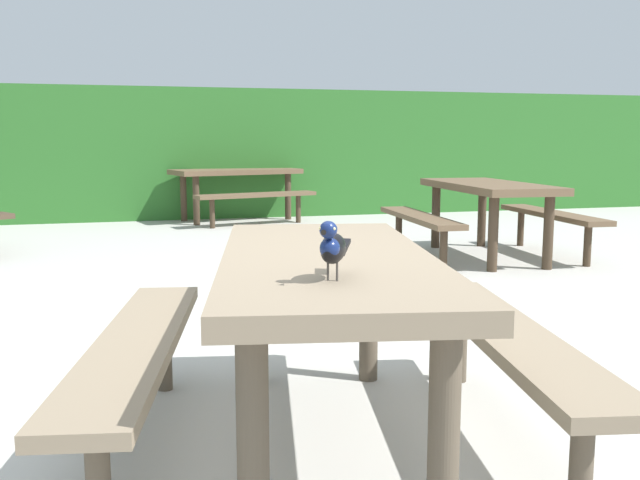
% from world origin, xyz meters
% --- Properties ---
extents(ground_plane, '(60.00, 60.00, 0.00)m').
position_xyz_m(ground_plane, '(0.00, 0.00, 0.00)').
color(ground_plane, '#B7B5AD').
extents(hedge_wall, '(28.00, 1.36, 1.91)m').
position_xyz_m(hedge_wall, '(0.00, 8.16, 0.95)').
color(hedge_wall, '#2D6B28').
rests_on(hedge_wall, ground).
extents(picnic_table_foreground, '(1.96, 1.99, 0.74)m').
position_xyz_m(picnic_table_foreground, '(-0.06, -0.28, 0.56)').
color(picnic_table_foreground, '#84725B').
rests_on(picnic_table_foreground, ground).
extents(bird_grackle, '(0.17, 0.26, 0.18)m').
position_xyz_m(bird_grackle, '(-0.18, -0.77, 0.84)').
color(bird_grackle, black).
rests_on(bird_grackle, picnic_table_foreground).
extents(picnic_table_mid_left, '(1.79, 1.85, 0.74)m').
position_xyz_m(picnic_table_mid_left, '(2.61, 3.40, 0.56)').
color(picnic_table_mid_left, brown).
rests_on(picnic_table_mid_left, ground).
extents(picnic_table_mid_right, '(2.08, 2.06, 0.74)m').
position_xyz_m(picnic_table_mid_right, '(0.69, 7.24, 0.56)').
color(picnic_table_mid_right, brown).
rests_on(picnic_table_mid_right, ground).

